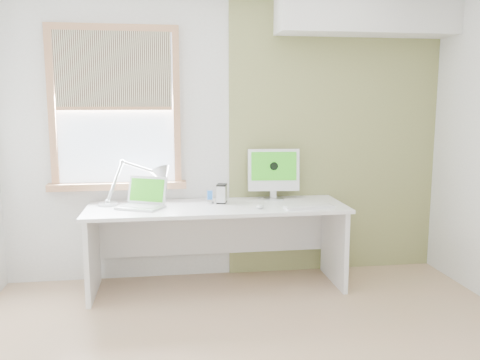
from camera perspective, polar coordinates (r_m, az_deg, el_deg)
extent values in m
cube|color=silver|center=(4.57, -1.29, 5.09)|extent=(4.00, 0.02, 2.60)
cube|color=silver|center=(1.19, 20.08, -6.51)|extent=(4.00, 0.02, 2.60)
cube|color=olive|center=(4.77, 10.79, 5.10)|extent=(2.00, 0.02, 2.60)
cube|color=white|center=(4.74, 14.31, 18.31)|extent=(1.60, 0.40, 0.42)
cube|color=#AA744F|center=(4.59, -20.74, 7.66)|extent=(0.06, 0.06, 1.42)
cube|color=#AA744F|center=(4.48, -7.27, 8.15)|extent=(0.06, 0.06, 1.42)
cube|color=#AA744F|center=(4.55, -14.42, 16.55)|extent=(1.00, 0.06, 0.06)
cube|color=#AA744F|center=(4.55, -13.79, -0.64)|extent=(1.20, 0.14, 0.06)
cube|color=#D1E2F9|center=(4.52, -14.06, 7.96)|extent=(1.00, 0.01, 1.30)
cube|color=beige|center=(4.49, -14.28, 12.10)|extent=(0.98, 0.02, 0.65)
cube|color=#AA744F|center=(4.48, -14.12, 7.95)|extent=(0.98, 0.03, 0.03)
cube|color=white|center=(4.26, -2.63, -3.15)|extent=(2.20, 0.70, 0.03)
cube|color=white|center=(4.38, -16.55, -8.12)|extent=(0.04, 0.64, 0.70)
cube|color=white|center=(4.57, 10.74, -7.19)|extent=(0.04, 0.64, 0.70)
cube|color=white|center=(4.63, -3.00, -5.54)|extent=(2.08, 0.02, 0.48)
cylinder|color=silver|center=(4.41, -14.91, -2.66)|extent=(0.20, 0.20, 0.02)
sphere|color=silver|center=(4.41, -14.92, -2.44)|extent=(0.06, 0.06, 0.05)
cylinder|color=silver|center=(4.39, -14.12, -0.21)|extent=(0.16, 0.06, 0.35)
sphere|color=silver|center=(4.38, -13.32, 2.04)|extent=(0.05, 0.05, 0.04)
cylinder|color=silver|center=(4.39, -11.27, 1.39)|extent=(0.32, 0.06, 0.14)
sphere|color=silver|center=(4.42, -9.25, 0.75)|extent=(0.05, 0.05, 0.04)
cone|color=silver|center=(4.43, -8.87, 0.40)|extent=(0.28, 0.28, 0.21)
cube|color=silver|center=(4.23, -11.33, -3.06)|extent=(0.43, 0.38, 0.02)
cube|color=#B2B5B7|center=(4.23, -11.33, -2.91)|extent=(0.34, 0.27, 0.00)
cube|color=silver|center=(4.31, -10.57, -1.13)|extent=(0.35, 0.23, 0.23)
cube|color=#237F13|center=(4.31, -10.61, -1.14)|extent=(0.30, 0.19, 0.19)
cylinder|color=silver|center=(4.35, -3.48, -2.57)|extent=(0.08, 0.08, 0.02)
cube|color=silver|center=(4.34, -3.49, -1.73)|extent=(0.06, 0.02, 0.11)
cube|color=#194C99|center=(4.33, -3.48, -1.74)|extent=(0.04, 0.01, 0.08)
cube|color=silver|center=(4.36, -2.11, -1.55)|extent=(0.11, 0.14, 0.17)
cube|color=black|center=(4.35, -2.11, -0.54)|extent=(0.11, 0.14, 0.01)
cube|color=black|center=(4.38, -2.10, -2.54)|extent=(0.11, 0.14, 0.01)
cube|color=silver|center=(4.55, 3.86, -2.12)|extent=(0.18, 0.17, 0.01)
cube|color=silver|center=(4.56, 3.82, -1.07)|extent=(0.06, 0.02, 0.15)
cube|color=white|center=(4.52, 3.86, 1.16)|extent=(0.47, 0.12, 0.38)
cube|color=#237F13|center=(4.49, 3.91, 1.59)|extent=(0.41, 0.06, 0.26)
cylinder|color=black|center=(4.49, 3.91, 1.59)|extent=(0.08, 0.02, 0.08)
cube|color=white|center=(4.20, 7.91, -3.09)|extent=(0.44, 0.18, 0.02)
cube|color=white|center=(4.19, 7.91, -2.97)|extent=(0.40, 0.14, 0.00)
ellipsoid|color=white|center=(4.15, 2.31, -3.05)|extent=(0.09, 0.12, 0.03)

